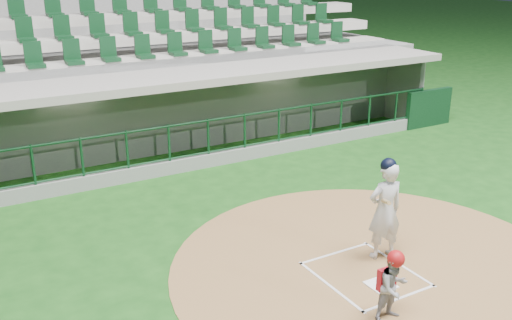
% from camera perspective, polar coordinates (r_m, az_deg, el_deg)
% --- Properties ---
extents(ground, '(120.00, 120.00, 0.00)m').
position_cam_1_polar(ground, '(10.37, 9.76, -10.53)').
color(ground, '#144413').
rests_on(ground, ground).
extents(dirt_circle, '(7.20, 7.20, 0.01)m').
position_cam_1_polar(dirt_circle, '(10.41, 11.77, -10.50)').
color(dirt_circle, brown).
rests_on(dirt_circle, ground).
extents(home_plate, '(0.43, 0.43, 0.02)m').
position_cam_1_polar(home_plate, '(9.91, 12.37, -12.09)').
color(home_plate, white).
rests_on(home_plate, dirt_circle).
extents(batter_box_chalk, '(1.55, 1.80, 0.01)m').
position_cam_1_polar(batter_box_chalk, '(10.17, 10.85, -11.15)').
color(batter_box_chalk, white).
rests_on(batter_box_chalk, ground).
extents(dugout_structure, '(16.40, 3.70, 3.00)m').
position_cam_1_polar(dugout_structure, '(16.34, -7.48, 4.51)').
color(dugout_structure, slate).
rests_on(dugout_structure, ground).
extents(seating_deck, '(17.00, 6.72, 5.15)m').
position_cam_1_polar(seating_deck, '(19.04, -11.30, 7.87)').
color(seating_deck, gray).
rests_on(seating_deck, ground).
extents(batter, '(0.90, 0.91, 1.90)m').
position_cam_1_polar(batter, '(10.38, 12.78, -4.79)').
color(batter, silver).
rests_on(batter, dirt_circle).
extents(catcher, '(0.52, 0.41, 1.14)m').
position_cam_1_polar(catcher, '(8.87, 13.55, -12.07)').
color(catcher, gray).
rests_on(catcher, dirt_circle).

